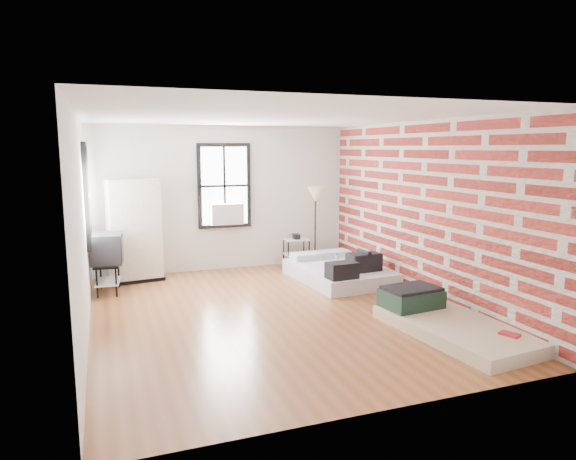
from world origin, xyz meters
name	(u,v)px	position (x,y,z in m)	size (l,w,h in m)	color
ground	(273,313)	(0.00, 0.00, 0.00)	(6.00, 6.00, 0.00)	brown
room_shell	(279,192)	(0.23, 0.36, 1.74)	(5.02, 6.02, 2.80)	silver
mattress_main	(341,271)	(1.75, 1.36, 0.17)	(1.57, 2.05, 0.63)	silver
mattress_bare	(446,321)	(1.90, -1.46, 0.14)	(1.33, 2.23, 0.46)	#C7B090
wardrobe	(134,231)	(-1.73, 2.65, 0.91)	(0.99, 0.65, 1.83)	black
side_table	(296,245)	(1.41, 2.72, 0.44)	(0.52, 0.42, 0.66)	black
floor_lamp	(315,199)	(1.79, 2.65, 1.37)	(0.34, 0.34, 1.60)	black
tv_stand	(107,251)	(-2.21, 1.97, 0.71)	(0.55, 0.74, 0.99)	black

